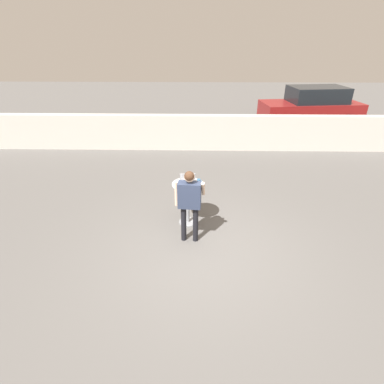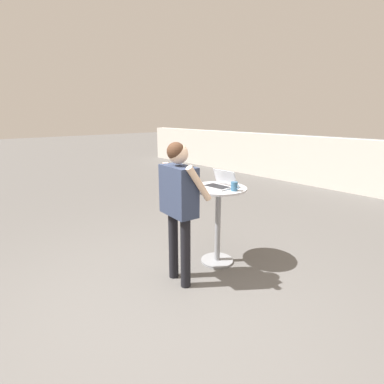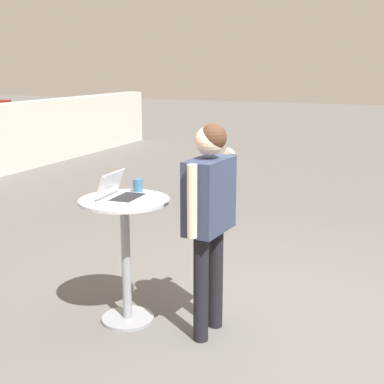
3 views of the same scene
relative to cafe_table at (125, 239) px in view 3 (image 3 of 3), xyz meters
name	(u,v)px [view 3 (image 3 of 3)]	position (x,y,z in m)	size (l,w,h in m)	color
ground_plane	(276,325)	(0.37, -1.11, -0.67)	(50.00, 50.00, 0.00)	#5B5956
cafe_table	(125,239)	(0.00, 0.00, 0.00)	(0.69, 0.69, 0.99)	gray
laptop	(121,193)	(0.00, 0.02, 0.36)	(0.35, 0.31, 0.20)	#B7BABF
coffee_mug	(138,186)	(0.24, 0.01, 0.37)	(0.12, 0.08, 0.11)	#336084
standing_person	(209,204)	(0.06, -0.67, 0.33)	(0.61, 0.34, 1.59)	black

